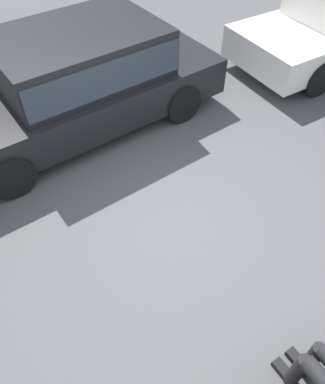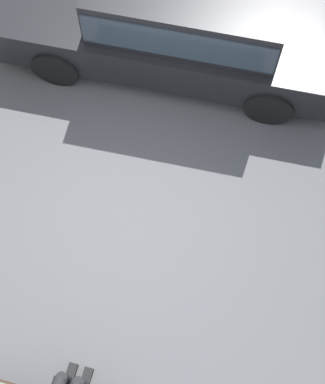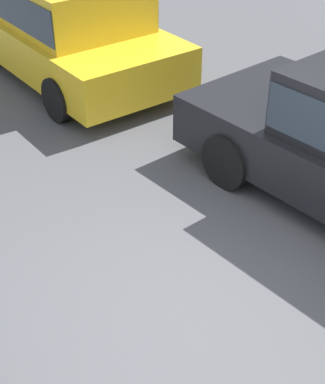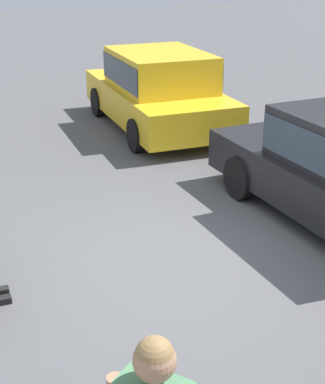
% 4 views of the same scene
% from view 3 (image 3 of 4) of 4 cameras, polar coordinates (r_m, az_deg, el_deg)
% --- Properties ---
extents(ground_plane, '(60.00, 60.00, 0.00)m').
position_cam_3_polar(ground_plane, '(5.14, 6.14, -11.45)').
color(ground_plane, '#4C4C4F').
extents(parked_car_far, '(4.21, 1.98, 1.54)m').
position_cam_3_polar(parked_car_far, '(9.19, -9.20, 15.84)').
color(parked_car_far, gold).
rests_on(parked_car_far, ground_plane).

